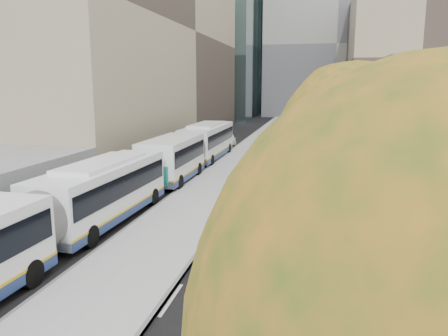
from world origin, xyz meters
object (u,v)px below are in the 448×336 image
(bus_shelter, at_px, (393,206))
(bus_far, at_px, (195,147))
(cyclist, at_px, (263,263))
(bus_near, at_px, (56,213))
(distant_car, at_px, (230,139))

(bus_shelter, bearing_deg, bus_far, 126.63)
(bus_far, xyz_separation_m, cyclist, (8.18, -20.46, -0.91))
(cyclist, bearing_deg, bus_shelter, 49.65)
(bus_shelter, bearing_deg, bus_near, -172.07)
(bus_near, relative_size, bus_far, 0.94)
(bus_shelter, height_order, distant_car, bus_shelter)
(bus_near, bearing_deg, bus_far, 89.92)
(bus_near, height_order, cyclist, bus_near)
(cyclist, relative_size, distant_car, 0.60)
(bus_far, bearing_deg, bus_shelter, -53.05)
(distant_car, bearing_deg, bus_shelter, -82.09)
(bus_far, relative_size, distant_car, 5.33)
(bus_near, relative_size, distant_car, 5.03)
(bus_shelter, height_order, bus_near, bus_near)
(cyclist, bearing_deg, bus_near, -174.38)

